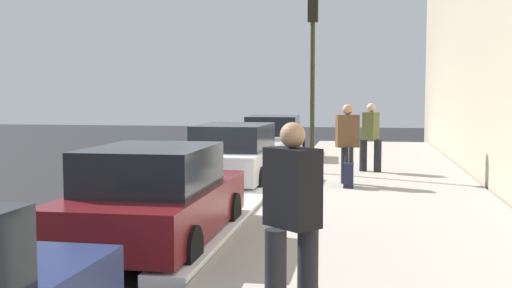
# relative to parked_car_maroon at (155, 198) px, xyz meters

# --- Properties ---
(ground_plane) EXTENTS (56.00, 56.00, 0.00)m
(ground_plane) POSITION_rel_parked_car_maroon_xyz_m (5.31, -0.05, -0.76)
(ground_plane) COLOR black
(sidewalk) EXTENTS (28.00, 4.60, 0.15)m
(sidewalk) POSITION_rel_parked_car_maroon_xyz_m (5.31, -3.35, -0.68)
(sidewalk) COLOR #A39E93
(sidewalk) RESTS_ON ground
(lane_stripe_centre) EXTENTS (28.00, 0.14, 0.01)m
(lane_stripe_centre) POSITION_rel_parked_car_maroon_xyz_m (5.31, 3.15, -0.75)
(lane_stripe_centre) COLOR gold
(lane_stripe_centre) RESTS_ON ground
(snow_bank_curb) EXTENTS (8.25, 0.56, 0.22)m
(snow_bank_curb) POSITION_rel_parked_car_maroon_xyz_m (2.08, -0.75, -0.65)
(snow_bank_curb) COLOR white
(snow_bank_curb) RESTS_ON ground
(parked_car_maroon) EXTENTS (4.20, 1.91, 1.51)m
(parked_car_maroon) POSITION_rel_parked_car_maroon_xyz_m (0.00, 0.00, 0.00)
(parked_car_maroon) COLOR black
(parked_car_maroon) RESTS_ON ground
(parked_car_white) EXTENTS (4.59, 1.99, 1.51)m
(parked_car_white) POSITION_rel_parked_car_maroon_xyz_m (6.42, 0.12, 0.00)
(parked_car_white) COLOR black
(parked_car_white) RESTS_ON ground
(parked_car_silver) EXTENTS (4.34, 2.02, 1.51)m
(parked_car_silver) POSITION_rel_parked_car_maroon_xyz_m (12.11, -0.02, 0.00)
(parked_car_silver) COLOR black
(parked_car_silver) RESTS_ON ground
(pedestrian_brown_coat) EXTENTS (0.60, 0.56, 1.86)m
(pedestrian_brown_coat) POSITION_rel_parked_car_maroon_xyz_m (6.00, -2.59, 0.38)
(pedestrian_brown_coat) COLOR black
(pedestrian_brown_coat) RESTS_ON sidewalk
(pedestrian_black_coat) EXTENTS (0.57, 0.58, 1.85)m
(pedestrian_black_coat) POSITION_rel_parked_car_maroon_xyz_m (-2.89, -2.31, 0.38)
(pedestrian_black_coat) COLOR black
(pedestrian_black_coat) RESTS_ON sidewalk
(pedestrian_olive_coat) EXTENTS (0.57, 0.58, 1.84)m
(pedestrian_olive_coat) POSITION_rel_parked_car_maroon_xyz_m (8.60, -3.15, 0.38)
(pedestrian_olive_coat) COLOR black
(pedestrian_olive_coat) RESTS_ON sidewalk
(traffic_light_pole) EXTENTS (0.35, 0.26, 4.66)m
(traffic_light_pole) POSITION_rel_parked_car_maroon_xyz_m (8.09, -1.62, 2.52)
(traffic_light_pole) COLOR #2D2D19
(traffic_light_pole) RESTS_ON sidewalk
(rolling_suitcase) EXTENTS (0.34, 0.22, 0.92)m
(rolling_suitcase) POSITION_rel_parked_car_maroon_xyz_m (5.56, -2.64, -0.32)
(rolling_suitcase) COLOR #191E38
(rolling_suitcase) RESTS_ON sidewalk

